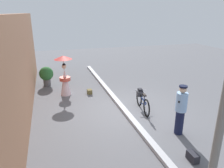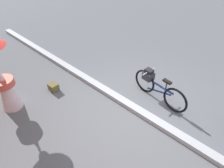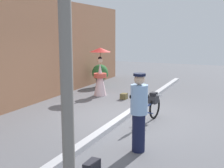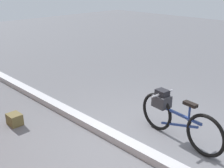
{
  "view_description": "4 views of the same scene",
  "coord_description": "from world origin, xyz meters",
  "views": [
    {
      "loc": [
        -6.99,
        2.59,
        3.61
      ],
      "look_at": [
        0.26,
        0.38,
        1.04
      ],
      "focal_mm": 33.89,
      "sensor_mm": 36.0,
      "label": 1
    },
    {
      "loc": [
        -1.79,
        2.77,
        3.45
      ],
      "look_at": [
        0.21,
        0.58,
        1.06
      ],
      "focal_mm": 30.22,
      "sensor_mm": 36.0,
      "label": 2
    },
    {
      "loc": [
        -7.27,
        -2.87,
        2.36
      ],
      "look_at": [
        0.36,
        0.58,
        0.86
      ],
      "focal_mm": 46.08,
      "sensor_mm": 36.0,
      "label": 3
    },
    {
      "loc": [
        -2.23,
        2.77,
        2.44
      ],
      "look_at": [
        0.09,
        0.47,
        1.21
      ],
      "focal_mm": 44.51,
      "sensor_mm": 36.0,
      "label": 4
    }
  ],
  "objects": [
    {
      "name": "bicycle_near_officer",
      "position": [
        -0.13,
        -0.72,
        0.41
      ],
      "size": [
        1.62,
        0.48,
        0.76
      ],
      "color": "black",
      "rests_on": "ground_plane"
    },
    {
      "name": "sidewalk_curb",
      "position": [
        0.0,
        0.0,
        0.06
      ],
      "size": [
        14.0,
        0.2,
        0.12
      ],
      "primitive_type": "cube",
      "color": "#B2B2B7",
      "rests_on": "ground_plane"
    },
    {
      "name": "building_wall",
      "position": [
        0.0,
        3.57,
        1.78
      ],
      "size": [
        14.0,
        0.4,
        3.57
      ],
      "primitive_type": "cube",
      "color": "#9E6B4C",
      "rests_on": "ground_plane"
    },
    {
      "name": "backpack_spare",
      "position": [
        2.12,
        0.89,
        0.11
      ],
      "size": [
        0.26,
        0.22,
        0.21
      ],
      "color": "brown",
      "rests_on": "ground_plane"
    },
    {
      "name": "backpack_on_pavement",
      "position": [
        -3.29,
        -0.7,
        0.12
      ],
      "size": [
        0.34,
        0.18,
        0.23
      ],
      "color": "#26262D",
      "rests_on": "ground_plane"
    },
    {
      "name": "potted_plant_by_door",
      "position": [
        3.97,
        2.76,
        0.58
      ],
      "size": [
        0.73,
        0.71,
        0.99
      ],
      "color": "#59595B",
      "rests_on": "ground_plane"
    },
    {
      "name": "person_officer",
      "position": [
        -2.05,
        -1.1,
        0.84
      ],
      "size": [
        0.34,
        0.35,
        1.59
      ],
      "color": "#141938",
      "rests_on": "ground_plane"
    },
    {
      "name": "ground_plane",
      "position": [
        0.0,
        0.0,
        0.0
      ],
      "size": [
        30.0,
        30.0,
        0.0
      ],
      "primitive_type": "plane",
      "color": "slate"
    },
    {
      "name": "utility_pole",
      "position": [
        -3.96,
        -0.68,
        2.4
      ],
      "size": [
        0.18,
        0.18,
        4.8
      ],
      "primitive_type": "cylinder",
      "color": "slate",
      "rests_on": "ground_plane"
    },
    {
      "name": "person_with_parasol",
      "position": [
        2.35,
        1.97,
        0.91
      ],
      "size": [
        0.8,
        0.8,
        1.81
      ],
      "color": "silver",
      "rests_on": "ground_plane"
    }
  ]
}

